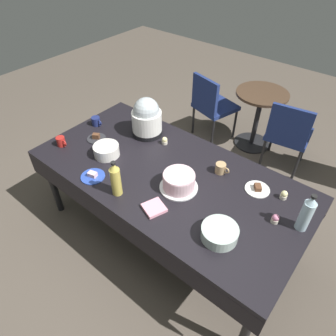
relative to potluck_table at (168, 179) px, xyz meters
name	(u,v)px	position (x,y,z in m)	size (l,w,h in m)	color
ground	(168,231)	(0.00, 0.00, -0.69)	(9.00, 9.00, 0.00)	brown
potluck_table	(168,179)	(0.00, 0.00, 0.00)	(2.20, 1.10, 0.75)	black
frosted_layer_cake	(179,181)	(0.17, -0.08, 0.13)	(0.29, 0.29, 0.13)	silver
slow_cooker	(147,118)	(-0.49, 0.30, 0.23)	(0.28, 0.28, 0.36)	black
glass_salad_bowl	(220,233)	(0.64, -0.27, 0.10)	(0.24, 0.24, 0.08)	#B2C6BC
ceramic_snack_bowl	(106,150)	(-0.54, -0.15, 0.11)	(0.21, 0.21, 0.10)	silver
dessert_plate_cobalt	(93,176)	(-0.42, -0.40, 0.07)	(0.19, 0.19, 0.04)	#2D4CB2
dessert_plate_white	(257,189)	(0.63, 0.27, 0.07)	(0.18, 0.18, 0.04)	white
dessert_plate_charcoal	(96,138)	(-0.79, -0.05, 0.07)	(0.17, 0.17, 0.05)	#2D2D33
cupcake_vanilla	(284,195)	(0.81, 0.31, 0.09)	(0.05, 0.05, 0.07)	beige
cupcake_rose	(275,219)	(0.86, 0.07, 0.09)	(0.05, 0.05, 0.07)	beige
cupcake_mint	(165,141)	(-0.27, 0.28, 0.09)	(0.05, 0.05, 0.07)	beige
soda_bottle_ginger_ale	(116,179)	(-0.15, -0.40, 0.20)	(0.08, 0.08, 0.29)	gold
soda_bottle_water	(306,213)	(1.01, 0.14, 0.20)	(0.08, 0.08, 0.30)	silver
coffee_mug_navy	(96,121)	(-0.96, 0.10, 0.10)	(0.12, 0.08, 0.08)	navy
coffee_mug_red	(61,141)	(-0.94, -0.31, 0.10)	(0.11, 0.07, 0.08)	#B2231E
coffee_mug_tan	(221,168)	(0.31, 0.27, 0.10)	(0.12, 0.08, 0.08)	tan
paper_napkin_stack	(154,208)	(0.16, -0.35, 0.07)	(0.14, 0.14, 0.02)	pink
maroon_chair_left	(212,103)	(-0.57, 1.54, -0.20)	(0.54, 0.54, 0.85)	navy
maroon_chair_right	(289,132)	(0.41, 1.54, -0.20)	(0.50, 0.50, 0.85)	navy
round_cafe_table	(259,110)	(-0.05, 1.76, -0.19)	(0.60, 0.60, 0.72)	#473323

